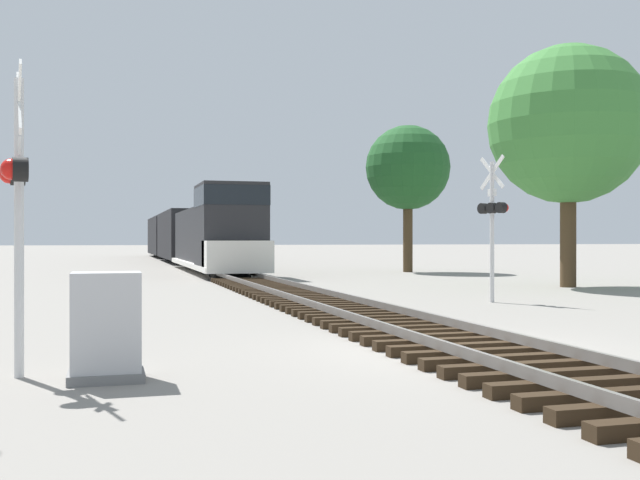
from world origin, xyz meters
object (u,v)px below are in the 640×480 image
crossing_signal_near (17,190)px  relay_cabinet (106,327)px  tree_far_right (568,125)px  freight_train (184,236)px  crossing_signal_far (493,214)px  tree_mid_background (408,168)px

crossing_signal_near → relay_cabinet: 2.09m
relay_cabinet → tree_far_right: (16.09, 14.04, 5.22)m
relay_cabinet → tree_far_right: bearing=41.1°
crossing_signal_near → freight_train: bearing=163.3°
freight_train → crossing_signal_far: (4.93, -36.33, 0.51)m
tree_mid_background → crossing_signal_near: bearing=-121.6°
crossing_signal_near → tree_far_right: (17.18, 13.52, 3.51)m
tree_far_right → tree_mid_background: size_ratio=1.13×
freight_train → crossing_signal_near: 45.20m
crossing_signal_near → crossing_signal_far: bearing=118.1°
freight_train → tree_mid_background: tree_mid_background is taller
crossing_signal_near → relay_cabinet: crossing_signal_near is taller
freight_train → crossing_signal_near: freight_train is taller
crossing_signal_far → freight_train: bearing=-7.2°
freight_train → crossing_signal_far: bearing=-82.3°
freight_train → tree_mid_background: bearing=-61.4°
freight_train → relay_cabinet: size_ratio=36.52×
freight_train → tree_mid_background: size_ratio=6.33×
tree_far_right → tree_mid_background: 13.06m
tree_mid_background → tree_far_right: bearing=-86.3°
tree_mid_background → freight_train: bearing=118.6°
relay_cabinet → tree_mid_background: bearing=60.6°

